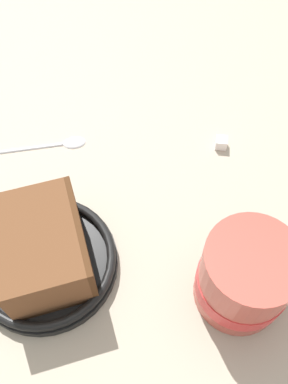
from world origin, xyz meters
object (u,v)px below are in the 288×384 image
small_plate (46,261)px  cake_slice (42,248)px  sugar_cube (221,143)px  teaspoon (58,143)px  tea_mug (245,277)px

small_plate → cake_slice: size_ratio=1.10×
cake_slice → small_plate: bearing=-153.3°
small_plate → sugar_cube: bearing=49.0°
cake_slice → teaspoon: (-3.82, 16.24, -4.00)cm
cake_slice → sugar_cube: bearing=49.2°
small_plate → teaspoon: (-3.58, 16.36, -0.67)cm
small_plate → cake_slice: 3.34cm
tea_mug → sugar_cube: size_ratio=7.38×
teaspoon → tea_mug: bearing=-33.0°
small_plate → sugar_cube: 26.43cm
teaspoon → sugar_cube: sugar_cube is taller
small_plate → cake_slice: cake_slice is taller
small_plate → teaspoon: bearing=102.3°
teaspoon → cake_slice: bearing=-76.8°
small_plate → teaspoon: small_plate is taller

